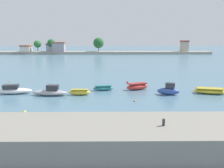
{
  "coord_description": "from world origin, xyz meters",
  "views": [
    {
      "loc": [
        4.59,
        -24.48,
        8.9
      ],
      "look_at": [
        4.99,
        14.43,
        0.98
      ],
      "focal_mm": 37.57,
      "sensor_mm": 36.0,
      "label": 1
    }
  ],
  "objects_px": {
    "moored_boat_4": "(137,86)",
    "moored_boat_5": "(169,90)",
    "mooring_bollard": "(164,122)",
    "mooring_buoy_2": "(127,82)",
    "moored_boat_2": "(80,92)",
    "moored_boat_0": "(14,90)",
    "mooring_buoy_1": "(25,112)",
    "mooring_buoy_0": "(10,81)",
    "moored_boat_1": "(50,92)",
    "mooring_buoy_3": "(135,101)",
    "moored_boat_3": "(103,88)",
    "moored_boat_6": "(210,91)"
  },
  "relations": [
    {
      "from": "mooring_bollard",
      "to": "moored_boat_5",
      "type": "height_order",
      "value": "mooring_bollard"
    },
    {
      "from": "mooring_buoy_0",
      "to": "mooring_buoy_2",
      "type": "bearing_deg",
      "value": -3.31
    },
    {
      "from": "moored_boat_0",
      "to": "moored_boat_2",
      "type": "bearing_deg",
      "value": -11.75
    },
    {
      "from": "moored_boat_2",
      "to": "moored_boat_0",
      "type": "bearing_deg",
      "value": 175.65
    },
    {
      "from": "mooring_bollard",
      "to": "moored_boat_0",
      "type": "xyz_separation_m",
      "value": [
        -19.31,
        19.11,
        -1.83
      ]
    },
    {
      "from": "moored_boat_0",
      "to": "mooring_bollard",
      "type": "bearing_deg",
      "value": -51.9
    },
    {
      "from": "moored_boat_6",
      "to": "mooring_buoy_0",
      "type": "distance_m",
      "value": 37.31
    },
    {
      "from": "mooring_buoy_0",
      "to": "moored_boat_2",
      "type": "bearing_deg",
      "value": -35.35
    },
    {
      "from": "moored_boat_4",
      "to": "mooring_buoy_3",
      "type": "distance_m",
      "value": 7.61
    },
    {
      "from": "mooring_bollard",
      "to": "moored_boat_3",
      "type": "distance_m",
      "value": 22.08
    },
    {
      "from": "moored_boat_0",
      "to": "mooring_buoy_2",
      "type": "height_order",
      "value": "moored_boat_0"
    },
    {
      "from": "moored_boat_4",
      "to": "mooring_buoy_0",
      "type": "height_order",
      "value": "moored_boat_4"
    },
    {
      "from": "moored_boat_0",
      "to": "moored_boat_1",
      "type": "xyz_separation_m",
      "value": [
        6.04,
        -1.08,
        -0.03
      ]
    },
    {
      "from": "mooring_bollard",
      "to": "moored_boat_2",
      "type": "height_order",
      "value": "mooring_bollard"
    },
    {
      "from": "moored_boat_2",
      "to": "mooring_buoy_0",
      "type": "bearing_deg",
      "value": 144.85
    },
    {
      "from": "moored_boat_4",
      "to": "moored_boat_5",
      "type": "relative_size",
      "value": 1.18
    },
    {
      "from": "mooring_buoy_2",
      "to": "mooring_buoy_3",
      "type": "xyz_separation_m",
      "value": [
        -0.02,
        -13.44,
        -0.06
      ]
    },
    {
      "from": "mooring_buoy_0",
      "to": "moored_boat_3",
      "type": "bearing_deg",
      "value": -22.42
    },
    {
      "from": "moored_boat_2",
      "to": "moored_boat_4",
      "type": "distance_m",
      "value": 10.03
    },
    {
      "from": "moored_boat_4",
      "to": "mooring_buoy_0",
      "type": "xyz_separation_m",
      "value": [
        -24.72,
        7.3,
        -0.42
      ]
    },
    {
      "from": "moored_boat_0",
      "to": "mooring_buoy_0",
      "type": "bearing_deg",
      "value": 108.54
    },
    {
      "from": "moored_boat_6",
      "to": "moored_boat_5",
      "type": "bearing_deg",
      "value": -160.89
    },
    {
      "from": "mooring_bollard",
      "to": "moored_boat_3",
      "type": "height_order",
      "value": "mooring_bollard"
    },
    {
      "from": "moored_boat_3",
      "to": "moored_boat_5",
      "type": "height_order",
      "value": "moored_boat_5"
    },
    {
      "from": "mooring_bollard",
      "to": "mooring_buoy_2",
      "type": "xyz_separation_m",
      "value": [
        -0.67,
        27.81,
        -2.24
      ]
    },
    {
      "from": "moored_boat_3",
      "to": "moored_boat_1",
      "type": "bearing_deg",
      "value": -166.58
    },
    {
      "from": "moored_boat_5",
      "to": "mooring_buoy_0",
      "type": "distance_m",
      "value": 31.14
    },
    {
      "from": "moored_boat_1",
      "to": "mooring_buoy_3",
      "type": "relative_size",
      "value": 21.89
    },
    {
      "from": "mooring_buoy_3",
      "to": "moored_boat_0",
      "type": "bearing_deg",
      "value": 165.73
    },
    {
      "from": "moored_boat_1",
      "to": "mooring_buoy_0",
      "type": "xyz_separation_m",
      "value": [
        -10.89,
        11.14,
        -0.43
      ]
    },
    {
      "from": "moored_boat_1",
      "to": "moored_boat_2",
      "type": "height_order",
      "value": "moored_boat_1"
    },
    {
      "from": "moored_boat_1",
      "to": "moored_boat_6",
      "type": "relative_size",
      "value": 1.04
    },
    {
      "from": "mooring_bollard",
      "to": "mooring_buoy_0",
      "type": "distance_m",
      "value": 37.95
    },
    {
      "from": "moored_boat_1",
      "to": "moored_boat_5",
      "type": "xyz_separation_m",
      "value": [
        18.27,
        0.26,
        0.16
      ]
    },
    {
      "from": "mooring_buoy_0",
      "to": "mooring_buoy_1",
      "type": "bearing_deg",
      "value": -63.24
    },
    {
      "from": "moored_boat_5",
      "to": "mooring_buoy_1",
      "type": "distance_m",
      "value": 21.15
    },
    {
      "from": "moored_boat_0",
      "to": "moored_boat_1",
      "type": "height_order",
      "value": "moored_boat_1"
    },
    {
      "from": "moored_boat_1",
      "to": "mooring_buoy_3",
      "type": "xyz_separation_m",
      "value": [
        12.58,
        -3.65,
        -0.43
      ]
    },
    {
      "from": "moored_boat_2",
      "to": "mooring_buoy_2",
      "type": "xyz_separation_m",
      "value": [
        8.13,
        9.54,
        -0.25
      ]
    },
    {
      "from": "mooring_bollard",
      "to": "moored_boat_4",
      "type": "relative_size",
      "value": 0.13
    },
    {
      "from": "moored_boat_2",
      "to": "mooring_buoy_1",
      "type": "bearing_deg",
      "value": -120.35
    },
    {
      "from": "moored_boat_5",
      "to": "mooring_buoy_2",
      "type": "bearing_deg",
      "value": 135.23
    },
    {
      "from": "moored_boat_4",
      "to": "mooring_buoy_0",
      "type": "distance_m",
      "value": 25.78
    },
    {
      "from": "mooring_buoy_1",
      "to": "mooring_buoy_0",
      "type": "bearing_deg",
      "value": 116.76
    },
    {
      "from": "moored_boat_0",
      "to": "mooring_buoy_2",
      "type": "bearing_deg",
      "value": 17.83
    },
    {
      "from": "moored_boat_2",
      "to": "mooring_buoy_2",
      "type": "bearing_deg",
      "value": 49.78
    },
    {
      "from": "moored_boat_0",
      "to": "mooring_buoy_3",
      "type": "distance_m",
      "value": 19.22
    },
    {
      "from": "mooring_bollard",
      "to": "moored_boat_6",
      "type": "distance_m",
      "value": 22.37
    },
    {
      "from": "moored_boat_0",
      "to": "mooring_buoy_1",
      "type": "distance_m",
      "value": 11.14
    },
    {
      "from": "moored_boat_3",
      "to": "mooring_buoy_0",
      "type": "distance_m",
      "value": 20.49
    }
  ]
}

